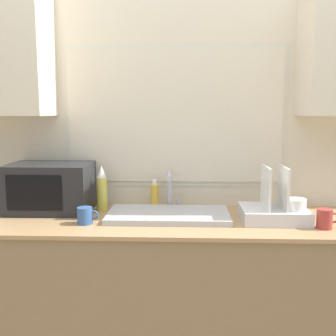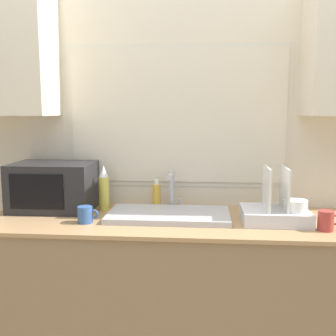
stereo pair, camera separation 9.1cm
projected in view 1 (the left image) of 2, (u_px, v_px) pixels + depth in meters
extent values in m
cube|color=#8C7251|center=(173.00, 297.00, 2.19)|extent=(1.99, 0.63, 0.87)
cube|color=tan|center=(173.00, 220.00, 2.13)|extent=(2.02, 0.66, 0.02)
cube|color=beige|center=(175.00, 138.00, 2.41)|extent=(6.00, 0.06, 2.60)
cube|color=beige|center=(175.00, 116.00, 2.36)|extent=(1.35, 0.01, 0.85)
cube|color=beige|center=(175.00, 116.00, 2.36)|extent=(1.29, 0.01, 0.79)
cube|color=beige|center=(3.00, 51.00, 2.19)|extent=(0.50, 0.32, 0.71)
cube|color=#B2B2B7|center=(168.00, 215.00, 2.14)|extent=(0.66, 0.35, 0.03)
cylinder|color=#B7B7BC|center=(170.00, 190.00, 2.33)|extent=(0.03, 0.03, 0.22)
cylinder|color=#B7B7BC|center=(169.00, 176.00, 2.25)|extent=(0.03, 0.15, 0.03)
cylinder|color=#B7B7BC|center=(178.00, 203.00, 2.34)|extent=(0.02, 0.02, 0.06)
cube|color=#232326|center=(50.00, 187.00, 2.27)|extent=(0.47, 0.31, 0.28)
cube|color=black|center=(34.00, 193.00, 2.11)|extent=(0.30, 0.01, 0.19)
cube|color=silver|center=(274.00, 214.00, 2.08)|extent=(0.34, 0.28, 0.07)
cube|color=white|center=(266.00, 187.00, 2.06)|extent=(0.01, 0.22, 0.22)
cube|color=white|center=(283.00, 187.00, 2.06)|extent=(0.01, 0.22, 0.22)
cylinder|color=white|center=(294.00, 204.00, 2.02)|extent=(0.12, 0.12, 0.06)
cylinder|color=#D8CC4C|center=(102.00, 194.00, 2.28)|extent=(0.06, 0.06, 0.20)
cone|color=silver|center=(101.00, 172.00, 2.26)|extent=(0.05, 0.05, 0.07)
cylinder|color=gold|center=(155.00, 197.00, 2.33)|extent=(0.05, 0.05, 0.15)
cylinder|color=white|center=(155.00, 182.00, 2.32)|extent=(0.03, 0.03, 0.03)
cylinder|color=#335999|center=(85.00, 216.00, 2.02)|extent=(0.08, 0.08, 0.09)
torus|color=#335999|center=(94.00, 215.00, 2.01)|extent=(0.05, 0.01, 0.05)
cylinder|color=#A53833|center=(324.00, 219.00, 1.93)|extent=(0.08, 0.08, 0.10)
torus|color=#A53833|center=(334.00, 218.00, 1.93)|extent=(0.05, 0.01, 0.05)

